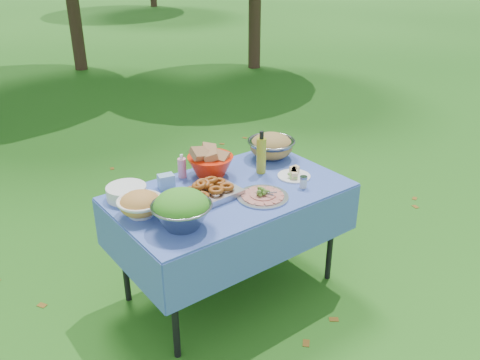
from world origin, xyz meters
The scene contains 14 objects.
ground centered at (0.00, 0.00, 0.00)m, with size 80.00×80.00×0.00m, color #103D0B.
picnic_table centered at (0.00, 0.00, 0.38)m, with size 1.46×0.86×0.76m, color #769BE3.
salad_bowl centered at (-0.47, -0.20, 0.87)m, with size 0.33×0.33×0.22m, color gray, non-canonical shape.
pasta_bowl_white centered at (-0.59, 0.06, 0.83)m, with size 0.26×0.26×0.15m, color white, non-canonical shape.
plate_stack centered at (-0.56, 0.30, 0.80)m, with size 0.24×0.24×0.08m, color white.
wipes_box centered at (-0.30, 0.28, 0.81)m, with size 0.10×0.07×0.09m, color #86B8E3.
sanitizer_bottle centered at (-0.14, 0.35, 0.84)m, with size 0.06×0.06×0.16m, color pink.
bread_bowl centered at (0.03, 0.27, 0.86)m, with size 0.31×0.31×0.20m, color red, non-canonical shape.
pasta_bowl_steel centered at (0.55, 0.25, 0.85)m, with size 0.34×0.34×0.18m, color gray, non-canonical shape.
fried_tray centered at (-0.15, 0.00, 0.80)m, with size 0.35×0.25×0.08m, color #ACACB1.
charcuterie_platter centered at (0.10, -0.20, 0.80)m, with size 0.32×0.32×0.07m, color #AFB1B7.
oil_bottle centered at (0.33, 0.09, 0.91)m, with size 0.07×0.07×0.30m, color #A5AC27.
cheese_plate centered at (0.46, -0.09, 0.79)m, with size 0.22×0.22×0.06m, color white.
shaker centered at (0.40, -0.25, 0.80)m, with size 0.05×0.05×0.08m, color silver.
Camera 1 is at (-1.67, -2.31, 2.21)m, focal length 38.00 mm.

